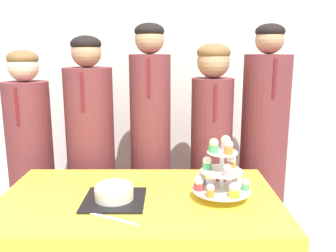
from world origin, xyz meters
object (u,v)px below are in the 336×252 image
cake_knife (98,215)px  round_cake (114,192)px  student_3 (211,161)px  student_1 (91,162)px  student_2 (151,154)px  student_4 (263,157)px  student_0 (32,167)px  cupcake_stand (221,172)px

cake_knife → round_cake: bearing=99.1°
student_3 → student_1: bearing=180.0°
student_1 → student_2: 0.38m
student_3 → student_4: student_4 is taller
cake_knife → student_1: size_ratio=0.18×
student_4 → student_0: bearing=-180.0°
cake_knife → student_4: bearing=69.6°
student_2 → student_4: bearing=0.0°
student_4 → cake_knife: bearing=-137.0°
round_cake → student_0: bearing=132.7°
cupcake_stand → student_2: 0.75m
student_0 → student_1: 0.38m
round_cake → cake_knife: round_cake is taller
cupcake_stand → student_4: 0.76m
student_4 → student_1: bearing=-180.0°
student_3 → student_2: bearing=180.0°
student_1 → student_4: (1.09, 0.00, 0.03)m
student_3 → student_0: bearing=180.0°
student_1 → student_2: bearing=-0.0°
round_cake → student_4: size_ratio=0.17×
student_1 → student_4: 1.09m
student_0 → student_4: (1.47, 0.00, 0.07)m
student_1 → student_4: student_4 is taller
cupcake_stand → student_1: 0.99m
round_cake → student_2: size_ratio=0.17×
student_2 → student_1: bearing=180.0°
cake_knife → student_3: bearing=82.7°
cake_knife → student_2: size_ratio=0.17×
cupcake_stand → student_3: size_ratio=0.20×
round_cake → student_0: 0.94m
round_cake → student_3: size_ratio=0.19×
student_1 → student_3: bearing=-0.0°
student_2 → student_3: bearing=-0.0°
cupcake_stand → student_4: bearing=60.8°
round_cake → student_3: 0.86m
cupcake_stand → student_4: size_ratio=0.18×
student_0 → student_1: bearing=0.0°
cupcake_stand → student_0: bearing=149.5°
student_0 → student_4: 1.47m
student_1 → student_0: bearing=-180.0°
cupcake_stand → student_2: size_ratio=0.18×
student_4 → cupcake_stand: bearing=-119.2°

